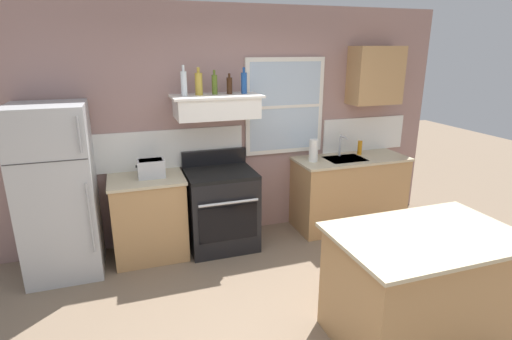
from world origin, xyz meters
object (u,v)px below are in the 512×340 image
object	(u,v)px
bottle_clear_tall	(184,83)
bottle_olive_oil_square	(215,84)
kitchen_island	(421,287)
stove_range	(221,208)
toaster	(151,168)
bottle_champagne_gold_foil	(199,83)
paper_towel_roll	(313,151)
refrigerator	(58,192)
dish_soap_bottle	(360,148)
bottle_brown_stout	(229,85)
bottle_blue_liqueur	(244,83)

from	to	relation	value
bottle_clear_tall	bottle_olive_oil_square	world-z (taller)	bottle_clear_tall
kitchen_island	stove_range	bearing A→B (deg)	118.55
toaster	kitchen_island	size ratio (longest dim) A/B	0.21
bottle_champagne_gold_foil	paper_towel_roll	world-z (taller)	bottle_champagne_gold_foil
refrigerator	bottle_olive_oil_square	world-z (taller)	bottle_olive_oil_square
bottle_clear_tall	dish_soap_bottle	distance (m)	2.38
bottle_brown_stout	kitchen_island	xyz separation A→B (m)	(0.93, -2.14, -1.38)
bottle_blue_liqueur	paper_towel_roll	xyz separation A→B (m)	(0.84, -0.08, -0.82)
bottle_clear_tall	refrigerator	bearing A→B (deg)	-174.94
refrigerator	kitchen_island	xyz separation A→B (m)	(2.74, -1.99, -0.41)
bottle_brown_stout	dish_soap_bottle	xyz separation A→B (m)	(1.72, 0.00, -0.84)
toaster	bottle_brown_stout	bearing A→B (deg)	6.06
bottle_champagne_gold_foil	paper_towel_roll	size ratio (longest dim) A/B	1.07
bottle_champagne_gold_foil	bottle_olive_oil_square	xyz separation A→B (m)	(0.17, -0.00, -0.01)
bottle_champagne_gold_foil	bottle_olive_oil_square	bearing A→B (deg)	-0.71
toaster	bottle_brown_stout	distance (m)	1.23
refrigerator	bottle_champagne_gold_foil	bearing A→B (deg)	6.04
stove_range	bottle_clear_tall	size ratio (longest dim) A/B	3.45
paper_towel_roll	dish_soap_bottle	size ratio (longest dim) A/B	1.50
bottle_brown_stout	dish_soap_bottle	world-z (taller)	bottle_brown_stout
toaster	bottle_blue_liqueur	distance (m)	1.37
kitchen_island	paper_towel_roll	bearing A→B (deg)	87.90
toaster	bottle_champagne_gold_foil	size ratio (longest dim) A/B	1.03
paper_towel_roll	kitchen_island	distance (m)	2.13
bottle_brown_stout	paper_towel_roll	distance (m)	1.28
bottle_champagne_gold_foil	bottle_blue_liqueur	xyz separation A→B (m)	(0.50, -0.02, -0.00)
bottle_blue_liqueur	paper_towel_roll	world-z (taller)	bottle_blue_liqueur
bottle_olive_oil_square	paper_towel_roll	world-z (taller)	bottle_olive_oil_square
toaster	kitchen_island	xyz separation A→B (m)	(1.83, -2.05, -0.55)
refrigerator	kitchen_island	bearing A→B (deg)	-35.91
stove_range	bottle_clear_tall	distance (m)	1.46
bottle_brown_stout	paper_towel_roll	size ratio (longest dim) A/B	0.82
stove_range	bottle_blue_liqueur	distance (m)	1.44
bottle_brown_stout	paper_towel_roll	world-z (taller)	bottle_brown_stout
stove_range	kitchen_island	distance (m)	2.29
refrigerator	stove_range	world-z (taller)	refrigerator
stove_range	bottle_clear_tall	bearing A→B (deg)	164.47
toaster	bottle_clear_tall	xyz separation A→B (m)	(0.40, 0.05, 0.87)
bottle_olive_oil_square	refrigerator	bearing A→B (deg)	-174.66
paper_towel_roll	kitchen_island	world-z (taller)	paper_towel_roll
stove_range	bottle_olive_oil_square	world-z (taller)	bottle_olive_oil_square
bottle_brown_stout	paper_towel_roll	bearing A→B (deg)	-5.56
bottle_brown_stout	kitchen_island	world-z (taller)	bottle_brown_stout
refrigerator	paper_towel_roll	world-z (taller)	refrigerator
bottle_olive_oil_square	bottle_brown_stout	distance (m)	0.17
toaster	kitchen_island	world-z (taller)	toaster
bottle_clear_tall	bottle_champagne_gold_foil	xyz separation A→B (m)	(0.16, 0.04, -0.01)
dish_soap_bottle	refrigerator	bearing A→B (deg)	-177.40
kitchen_island	bottle_olive_oil_square	bearing A→B (deg)	117.10
paper_towel_roll	dish_soap_bottle	xyz separation A→B (m)	(0.71, 0.10, -0.04)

